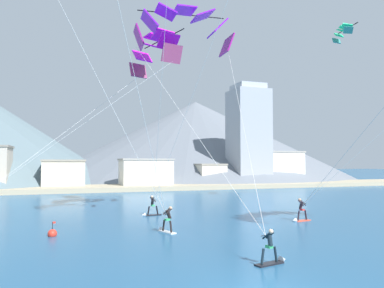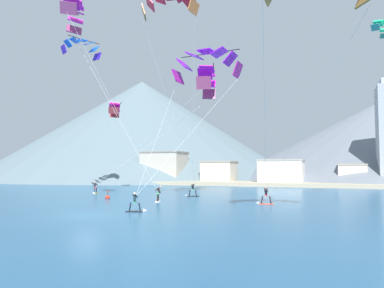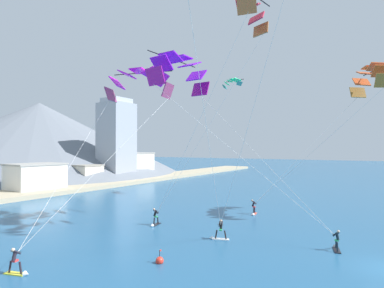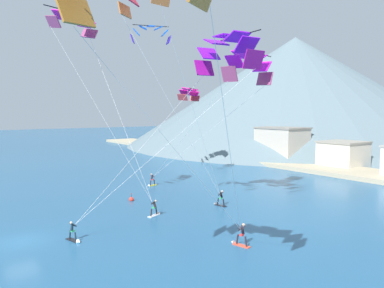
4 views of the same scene
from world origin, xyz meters
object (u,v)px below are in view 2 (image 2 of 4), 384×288
at_px(parafoil_kite_far_left, 74,13).
at_px(parafoil_kite_far_right, 207,62).
at_px(kitesurfer_near_lead, 191,192).
at_px(kitesurfer_mid_center, 95,190).
at_px(race_marker_buoy, 107,197).
at_px(kitesurfer_far_right, 138,206).
at_px(kitesurfer_far_left, 158,197).
at_px(kitesurfer_near_trail, 264,199).
at_px(parafoil_kite_distant_high_outer, 381,27).
at_px(parafoil_kite_distant_low_drift, 81,46).
at_px(parafoil_kite_distant_mid_solo, 115,108).
at_px(parafoil_kite_near_lead, 169,3).
at_px(parafoil_kite_mid_center, 207,79).

distance_m(parafoil_kite_far_left, parafoil_kite_far_right, 15.87).
distance_m(kitesurfer_near_lead, kitesurfer_mid_center, 13.97).
bearing_deg(race_marker_buoy, kitesurfer_far_right, -46.04).
relative_size(kitesurfer_far_left, parafoil_kite_far_right, 0.11).
xyz_separation_m(kitesurfer_near_trail, race_marker_buoy, (-17.98, -0.10, -0.41)).
bearing_deg(parafoil_kite_distant_high_outer, kitesurfer_far_right, -137.89).
height_order(kitesurfer_mid_center, parafoil_kite_distant_low_drift, parafoil_kite_distant_low_drift).
xyz_separation_m(parafoil_kite_distant_high_outer, race_marker_buoy, (-29.62, -8.23, -18.91)).
height_order(parafoil_kite_distant_mid_solo, race_marker_buoy, parafoil_kite_distant_mid_solo).
xyz_separation_m(kitesurfer_mid_center, race_marker_buoy, (6.28, -6.27, -0.37)).
relative_size(parafoil_kite_distant_low_drift, race_marker_buoy, 5.91).
height_order(kitesurfer_far_left, parafoil_kite_far_right, parafoil_kite_far_right).
bearing_deg(parafoil_kite_distant_mid_solo, kitesurfer_near_trail, -28.48).
bearing_deg(parafoil_kite_far_left, parafoil_kite_near_lead, 17.35).
distance_m(kitesurfer_far_right, parafoil_kite_far_right, 22.10).
bearing_deg(parafoil_kite_far_right, parafoil_kite_near_lead, -97.40).
bearing_deg(kitesurfer_far_right, kitesurfer_far_left, 105.98).
bearing_deg(parafoil_kite_far_right, parafoil_kite_mid_center, 108.69).
bearing_deg(parafoil_kite_mid_center, parafoil_kite_distant_mid_solo, 165.44).
bearing_deg(race_marker_buoy, parafoil_kite_distant_mid_solo, 120.66).
bearing_deg(parafoil_kite_distant_high_outer, kitesurfer_near_trail, -145.06).
height_order(kitesurfer_far_right, parafoil_kite_distant_mid_solo, parafoil_kite_distant_mid_solo).
xyz_separation_m(kitesurfer_far_left, kitesurfer_far_right, (2.58, -9.00, -0.06)).
relative_size(parafoil_kite_far_left, parafoil_kite_distant_mid_solo, 3.55).
xyz_separation_m(parafoil_kite_far_right, parafoil_kite_distant_high_outer, (19.37, 2.84, 2.66)).
bearing_deg(parafoil_kite_distant_mid_solo, kitesurfer_mid_center, -74.21).
height_order(kitesurfer_near_trail, kitesurfer_mid_center, kitesurfer_near_trail).
bearing_deg(kitesurfer_near_lead, kitesurfer_near_trail, -33.09).
height_order(kitesurfer_near_lead, parafoil_kite_mid_center, parafoil_kite_mid_center).
relative_size(parafoil_kite_mid_center, parafoil_kite_distant_high_outer, 4.18).
xyz_separation_m(kitesurfer_near_lead, parafoil_kite_distant_high_outer, (21.94, 1.41, 18.53)).
bearing_deg(parafoil_kite_distant_low_drift, parafoil_kite_far_left, -54.29).
bearing_deg(kitesurfer_near_trail, kitesurfer_far_right, -130.12).
distance_m(parafoil_kite_far_left, race_marker_buoy, 20.34).
xyz_separation_m(parafoil_kite_near_lead, parafoil_kite_far_left, (-9.50, -2.97, -0.79)).
bearing_deg(kitesurfer_mid_center, parafoil_kite_distant_high_outer, 3.12).
bearing_deg(parafoil_kite_distant_low_drift, kitesurfer_far_left, -29.19).
relative_size(kitesurfer_far_right, parafoil_kite_far_right, 0.11).
bearing_deg(kitesurfer_near_lead, kitesurfer_mid_center, -177.77).
xyz_separation_m(parafoil_kite_far_right, parafoil_kite_distant_low_drift, (-21.61, 3.95, 5.75)).
bearing_deg(parafoil_kite_far_left, kitesurfer_near_trail, 18.39).
xyz_separation_m(parafoil_kite_near_lead, race_marker_buoy, (-9.16, 3.03, -20.22)).
relative_size(parafoil_kite_near_lead, parafoil_kite_distant_low_drift, 3.37).
xyz_separation_m(kitesurfer_far_left, parafoil_kite_distant_high_outer, (22.64, 9.13, 18.55)).
xyz_separation_m(kitesurfer_near_lead, race_marker_buoy, (-7.68, -6.82, -0.38)).
height_order(kitesurfer_near_trail, kitesurfer_far_right, kitesurfer_near_trail).
bearing_deg(kitesurfer_near_trail, parafoil_kite_distant_mid_solo, 151.52).
bearing_deg(parafoil_kite_near_lead, parafoil_kite_distant_low_drift, 148.93).
relative_size(kitesurfer_near_trail, parafoil_kite_mid_center, 0.11).
bearing_deg(kitesurfer_far_right, parafoil_kite_distant_low_drift, 137.39).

